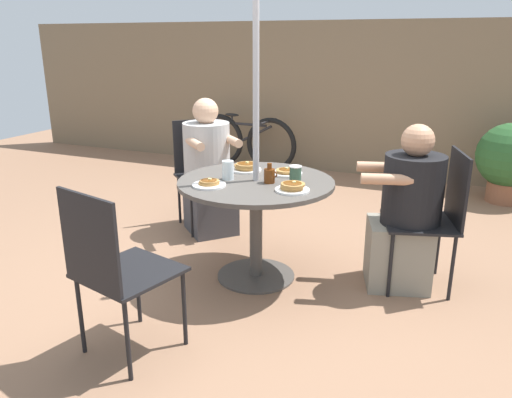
% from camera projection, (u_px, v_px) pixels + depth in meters
% --- Properties ---
extents(ground_plane, '(12.00, 12.00, 0.00)m').
position_uv_depth(ground_plane, '(256.00, 276.00, 3.60)').
color(ground_plane, '#8C664C').
extents(back_fence, '(10.00, 0.06, 1.85)m').
position_uv_depth(back_fence, '(358.00, 100.00, 6.09)').
color(back_fence, '#7A664C').
rests_on(back_fence, ground).
extents(patio_table, '(1.07, 1.07, 0.72)m').
position_uv_depth(patio_table, '(256.00, 199.00, 3.42)').
color(patio_table, '#4C4742').
rests_on(patio_table, ground).
extents(umbrella_pole, '(0.04, 0.04, 2.03)m').
position_uv_depth(umbrella_pole, '(256.00, 137.00, 3.29)').
color(umbrella_pole, '#ADADB2').
rests_on(umbrella_pole, ground).
extents(patio_chair_north, '(0.55, 0.55, 0.95)m').
position_uv_depth(patio_chair_north, '(113.00, 265.00, 2.53)').
color(patio_chair_north, black).
rests_on(patio_chair_north, ground).
extents(patio_chair_east, '(0.57, 0.57, 0.95)m').
position_uv_depth(patio_chair_east, '(435.00, 212.00, 3.30)').
color(patio_chair_east, black).
rests_on(patio_chair_east, ground).
extents(diner_east, '(0.59, 0.51, 1.12)m').
position_uv_depth(diner_east, '(406.00, 216.00, 3.33)').
color(diner_east, gray).
rests_on(diner_east, ground).
extents(patio_chair_south, '(0.65, 0.65, 0.95)m').
position_uv_depth(patio_chair_south, '(202.00, 167.00, 4.47)').
color(patio_chair_south, black).
rests_on(patio_chair_south, ground).
extents(diner_south, '(0.62, 0.62, 1.16)m').
position_uv_depth(diner_south, '(208.00, 173.00, 4.31)').
color(diner_south, '#3D3D42').
rests_on(diner_south, ground).
extents(pancake_plate_a, '(0.22, 0.22, 0.05)m').
position_uv_depth(pancake_plate_a, '(209.00, 184.00, 3.24)').
color(pancake_plate_a, white).
rests_on(pancake_plate_a, patio_table).
extents(pancake_plate_b, '(0.22, 0.22, 0.05)m').
position_uv_depth(pancake_plate_b, '(287.00, 172.00, 3.52)').
color(pancake_plate_b, white).
rests_on(pancake_plate_b, patio_table).
extents(pancake_plate_c, '(0.22, 0.22, 0.07)m').
position_uv_depth(pancake_plate_c, '(246.00, 167.00, 3.62)').
color(pancake_plate_c, white).
rests_on(pancake_plate_c, patio_table).
extents(pancake_plate_d, '(0.22, 0.22, 0.06)m').
position_uv_depth(pancake_plate_d, '(292.00, 188.00, 3.13)').
color(pancake_plate_d, white).
rests_on(pancake_plate_d, patio_table).
extents(syrup_bottle, '(0.09, 0.07, 0.13)m').
position_uv_depth(syrup_bottle, '(270.00, 175.00, 3.30)').
color(syrup_bottle, '#602D0F').
rests_on(syrup_bottle, patio_table).
extents(coffee_cup, '(0.08, 0.08, 0.12)m').
position_uv_depth(coffee_cup, '(295.00, 174.00, 3.30)').
color(coffee_cup, '#33513D').
rests_on(coffee_cup, patio_table).
extents(drinking_glass_a, '(0.08, 0.08, 0.13)m').
position_uv_depth(drinking_glass_a, '(228.00, 170.00, 3.38)').
color(drinking_glass_a, silver).
rests_on(drinking_glass_a, patio_table).
extents(bicycle, '(1.45, 0.44, 0.71)m').
position_uv_depth(bicycle, '(245.00, 142.00, 6.51)').
color(bicycle, black).
rests_on(bicycle, ground).
extents(potted_shrub, '(0.66, 0.66, 0.83)m').
position_uv_depth(potted_shrub, '(510.00, 159.00, 5.10)').
color(potted_shrub, brown).
rests_on(potted_shrub, ground).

